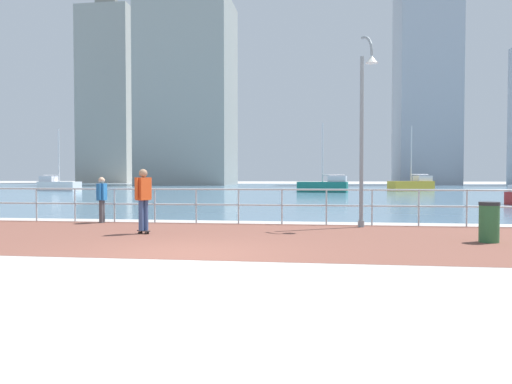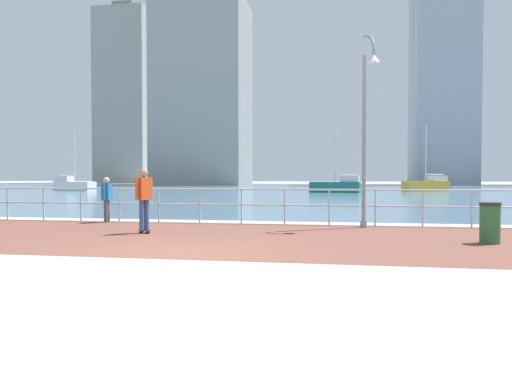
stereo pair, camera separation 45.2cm
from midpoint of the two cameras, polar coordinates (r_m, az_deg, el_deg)
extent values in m
plane|color=#ADAAA5|center=(49.14, 4.40, 0.04)|extent=(220.00, 220.00, 0.00)
cube|color=brown|center=(12.28, -5.87, -5.24)|extent=(28.00, 6.87, 0.01)
cube|color=slate|center=(60.37, 5.03, 0.37)|extent=(180.00, 88.00, 0.00)
cylinder|color=#B2BCC1|center=(18.22, -25.09, -1.37)|extent=(0.05, 0.05, 1.10)
cylinder|color=#B2BCC1|center=(17.50, -21.23, -1.45)|extent=(0.05, 0.05, 1.10)
cylinder|color=#B2BCC1|center=(16.87, -17.07, -1.52)|extent=(0.05, 0.05, 1.10)
cylinder|color=#B2BCC1|center=(16.33, -12.61, -1.59)|extent=(0.05, 0.05, 1.10)
cylinder|color=#B2BCC1|center=(15.90, -7.87, -1.66)|extent=(0.05, 0.05, 1.10)
cylinder|color=#B2BCC1|center=(15.58, -2.90, -1.71)|extent=(0.05, 0.05, 1.10)
cylinder|color=#B2BCC1|center=(15.38, 2.23, -1.76)|extent=(0.05, 0.05, 1.10)
cylinder|color=#B2BCC1|center=(15.31, 7.46, -1.79)|extent=(0.05, 0.05, 1.10)
cylinder|color=#B2BCC1|center=(15.37, 12.69, -1.80)|extent=(0.05, 0.05, 1.10)
cylinder|color=#B2BCC1|center=(15.55, 17.84, -1.80)|extent=(0.05, 0.05, 1.10)
cylinder|color=#B2BCC1|center=(15.86, 22.82, -1.79)|extent=(0.05, 0.05, 1.10)
cylinder|color=#B2BCC1|center=(15.56, -2.90, 0.32)|extent=(25.20, 0.06, 0.06)
cylinder|color=#B2BCC1|center=(15.58, -2.90, -1.51)|extent=(25.20, 0.06, 0.06)
cylinder|color=gray|center=(14.78, 11.42, -3.70)|extent=(0.19, 0.19, 0.20)
cylinder|color=gray|center=(14.75, 11.48, 5.76)|extent=(0.12, 0.12, 5.07)
cylinder|color=gray|center=(15.21, 11.70, 17.40)|extent=(0.15, 0.20, 0.11)
cylinder|color=gray|center=(15.07, 11.98, 17.37)|extent=(0.16, 0.21, 0.15)
cylinder|color=gray|center=(14.93, 12.23, 17.18)|extent=(0.15, 0.20, 0.18)
cylinder|color=gray|center=(14.82, 12.43, 16.82)|extent=(0.14, 0.18, 0.19)
cylinder|color=gray|center=(14.73, 12.55, 16.34)|extent=(0.13, 0.15, 0.19)
cylinder|color=gray|center=(14.67, 12.59, 15.77)|extent=(0.11, 0.11, 0.17)
cone|color=silver|center=(14.63, 12.58, 15.02)|extent=(0.36, 0.36, 0.22)
cylinder|color=black|center=(13.13, -13.58, -4.71)|extent=(0.07, 0.06, 0.06)
cylinder|color=black|center=(13.08, -13.84, -4.74)|extent=(0.07, 0.06, 0.06)
cylinder|color=black|center=(13.32, -14.29, -4.62)|extent=(0.07, 0.06, 0.06)
cylinder|color=black|center=(13.27, -14.55, -4.64)|extent=(0.07, 0.06, 0.06)
cube|color=black|center=(13.19, -14.07, -4.46)|extent=(0.40, 0.29, 0.02)
cylinder|color=#384C7A|center=(13.21, -13.81, -2.66)|extent=(0.18, 0.18, 0.80)
cylinder|color=#384C7A|center=(13.11, -14.35, -2.70)|extent=(0.18, 0.18, 0.80)
cube|color=#D84C1E|center=(13.12, -14.10, 0.37)|extent=(0.37, 0.41, 0.60)
cylinder|color=#D84C1E|center=(13.27, -13.34, 0.46)|extent=(0.12, 0.12, 0.57)
cylinder|color=#D84C1E|center=(12.98, -14.89, 0.42)|extent=(0.12, 0.12, 0.57)
sphere|color=#A37A5B|center=(13.12, -14.12, 2.16)|extent=(0.22, 0.22, 0.22)
cylinder|color=#4C4C51|center=(16.76, -18.33, -2.18)|extent=(0.14, 0.14, 0.74)
cylinder|color=#4C4C51|center=(16.61, -18.53, -2.22)|extent=(0.14, 0.14, 0.74)
cube|color=#236BB2|center=(16.65, -18.45, 0.02)|extent=(0.27, 0.36, 0.55)
cylinder|color=#236BB2|center=(16.87, -18.17, 0.09)|extent=(0.10, 0.10, 0.52)
cylinder|color=#236BB2|center=(16.44, -18.74, 0.04)|extent=(0.10, 0.10, 0.52)
sphere|color=#DBAD89|center=(16.64, -18.47, 1.32)|extent=(0.20, 0.20, 0.20)
cylinder|color=#2D6638|center=(12.24, 24.81, -3.44)|extent=(0.44, 0.44, 0.85)
cylinder|color=#262628|center=(12.21, 24.84, -1.26)|extent=(0.46, 0.46, 0.08)
cube|color=white|center=(55.43, -22.38, 0.63)|extent=(4.87, 2.35, 1.00)
cube|color=silver|center=(56.37, -23.46, 1.42)|extent=(1.85, 1.33, 0.56)
cylinder|color=silver|center=(55.47, -22.42, 4.02)|extent=(0.11, 0.11, 5.57)
cylinder|color=silver|center=(56.11, -23.18, 1.82)|extent=(2.08, 0.51, 0.09)
cube|color=#197266|center=(47.17, 7.56, 0.58)|extent=(4.94, 2.26, 1.02)
cube|color=silver|center=(46.93, 9.28, 1.53)|extent=(1.86, 1.31, 0.57)
cylinder|color=silver|center=(47.21, 7.57, 4.64)|extent=(0.11, 0.11, 5.67)
cylinder|color=silver|center=(46.99, 8.82, 2.02)|extent=(2.13, 0.45, 0.09)
cube|color=gold|center=(53.77, 17.56, 0.67)|extent=(5.07, 3.58, 1.05)
cube|color=silver|center=(54.65, 18.81, 1.54)|extent=(2.06, 1.75, 0.58)
cylinder|color=silver|center=(53.82, 17.60, 4.35)|extent=(0.12, 0.12, 5.85)
cylinder|color=silver|center=(54.41, 18.49, 1.97)|extent=(2.01, 1.08, 0.09)
cube|color=#939993|center=(92.80, -8.18, 11.39)|extent=(16.52, 13.43, 33.99)
cube|color=#A3A8B2|center=(100.01, 19.26, 14.26)|extent=(10.76, 12.16, 46.49)
cube|color=#939993|center=(127.95, -16.98, 10.67)|extent=(13.04, 10.54, 42.82)
cube|color=slate|center=(133.29, -17.07, 20.23)|extent=(5.22, 4.22, 2.00)
camera|label=1|loc=(0.23, -91.00, -0.03)|focal=33.96mm
camera|label=2|loc=(0.23, 89.00, 0.03)|focal=33.96mm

